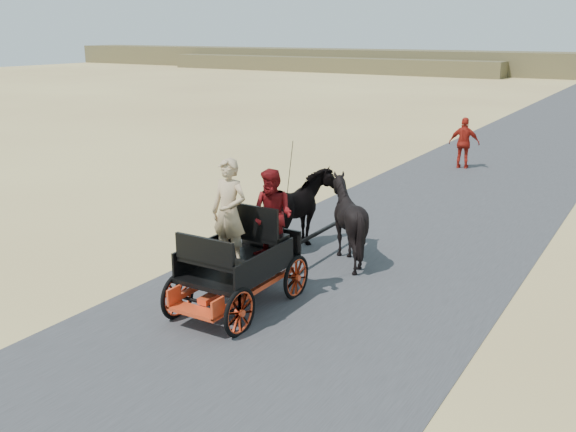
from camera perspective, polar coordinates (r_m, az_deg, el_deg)
The scene contains 9 objects.
ground at distance 10.32m, azimuth -1.38°, elevation -9.78°, with size 140.00×140.00×0.00m, color tan.
road at distance 10.31m, azimuth -1.38°, elevation -9.76°, with size 6.00×140.00×0.01m, color #38383A.
ridge_near at distance 74.63m, azimuth 3.27°, elevation 13.30°, with size 40.00×4.00×1.60m, color brown.
carriage at distance 10.91m, azimuth -4.38°, elevation -6.25°, with size 1.30×2.40×0.72m, color black, non-canonical shape.
horse_left at distance 13.42m, azimuth 1.09°, elevation 0.32°, with size 0.91×2.01×1.70m, color black.
horse_right at distance 12.93m, azimuth 5.31°, elevation -0.37°, with size 1.37×1.54×1.70m, color black.
driver_man at distance 10.65m, azimuth -5.25°, elevation 0.34°, with size 0.66×0.43×1.80m, color tan.
passenger_woman at distance 10.84m, azimuth -1.38°, elevation 0.07°, with size 0.77×0.60×1.58m, color #660C0F.
pedestrian at distance 22.52m, azimuth 15.39°, elevation 6.27°, with size 1.01×0.42×1.73m, color maroon.
Camera 1 is at (5.01, -7.80, 4.52)m, focal length 40.00 mm.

